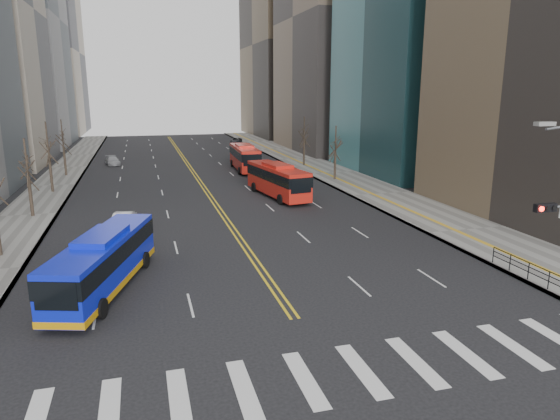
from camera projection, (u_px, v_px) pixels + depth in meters
name	position (u px, v px, depth m)	size (l,w,h in m)	color
ground	(334.00, 375.00, 19.31)	(220.00, 220.00, 0.00)	black
sidewalk_right	(331.00, 173.00, 66.01)	(7.00, 130.00, 0.15)	slate
sidewalk_left	(54.00, 186.00, 57.08)	(5.00, 130.00, 0.15)	slate
crosswalk	(334.00, 374.00, 19.31)	(26.70, 4.00, 0.01)	silver
centerline	(190.00, 168.00, 70.79)	(0.55, 100.00, 0.01)	gold
office_towers	(176.00, 3.00, 77.87)	(83.00, 134.00, 58.00)	gray
pedestrian_railing	(529.00, 268.00, 28.49)	(0.06, 6.06, 1.02)	black
street_trees	(135.00, 152.00, 48.63)	(35.20, 47.20, 7.60)	black
blue_bus	(104.00, 260.00, 27.17)	(5.58, 11.24, 3.24)	#0E1DD2
red_bus_near	(277.00, 178.00, 51.11)	(4.10, 11.09, 3.45)	red
red_bus_far	(245.00, 156.00, 68.11)	(3.14, 11.23, 3.54)	red
car_white	(123.00, 222.00, 39.08)	(1.42, 4.08, 1.35)	silver
car_dark_mid	(276.00, 191.00, 51.03)	(1.50, 3.74, 1.27)	black
car_silver	(113.00, 161.00, 73.24)	(1.75, 4.32, 1.25)	#96969B
car_dark_far	(236.00, 141.00, 102.86)	(1.96, 4.25, 1.18)	black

